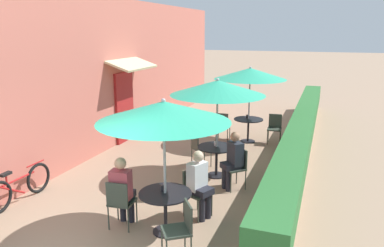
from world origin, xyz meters
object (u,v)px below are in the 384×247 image
at_px(cafe_chair_near_right, 195,189).
at_px(patio_table_mid, 216,154).
at_px(cafe_chair_mid_right, 237,165).
at_px(patio_table_far, 248,124).
at_px(cafe_chair_near_left, 181,226).
at_px(patio_table_near, 165,202).
at_px(coffee_cup_near, 163,188).
at_px(cafe_chair_far_right, 275,126).
at_px(patio_umbrella_mid, 218,88).
at_px(patio_umbrella_near, 164,112).
at_px(patio_umbrella_far, 250,74).
at_px(seated_patron_mid_right, 233,158).
at_px(cafe_chair_mid_left, 199,146).
at_px(seated_patron_near_right, 199,181).
at_px(cafe_chair_near_back, 120,200).
at_px(cafe_chair_far_left, 223,124).
at_px(coffee_cup_mid, 216,144).
at_px(coffee_cup_far, 247,116).
at_px(seated_patron_near_back, 122,188).
at_px(bicycle_leaning, 19,187).

bearing_deg(cafe_chair_near_right, patio_table_mid, -150.56).
distance_m(cafe_chair_mid_right, patio_table_far, 3.51).
relative_size(cafe_chair_near_left, cafe_chair_near_right, 1.00).
distance_m(patio_table_near, coffee_cup_near, 0.23).
distance_m(cafe_chair_near_left, patio_table_mid, 3.31).
bearing_deg(cafe_chair_far_right, patio_umbrella_mid, 70.55).
bearing_deg(patio_umbrella_near, patio_umbrella_far, 87.88).
relative_size(patio_umbrella_mid, seated_patron_mid_right, 1.83).
xyz_separation_m(coffee_cup_near, cafe_chair_mid_left, (-0.45, 3.12, -0.24)).
distance_m(patio_table_near, seated_patron_near_right, 0.79).
relative_size(cafe_chair_near_back, cafe_chair_far_left, 1.00).
bearing_deg(cafe_chair_mid_left, patio_umbrella_far, 118.59).
bearing_deg(coffee_cup_mid, patio_table_mid, -59.63).
bearing_deg(coffee_cup_far, cafe_chair_near_left, -86.66).
xyz_separation_m(seated_patron_mid_right, patio_umbrella_far, (-0.40, 3.56, 1.38)).
relative_size(seated_patron_near_back, coffee_cup_far, 13.89).
height_order(patio_table_near, coffee_cup_near, coffee_cup_near).
bearing_deg(patio_umbrella_far, patio_umbrella_near, -92.12).
relative_size(patio_umbrella_near, bicycle_leaning, 1.38).
bearing_deg(coffee_cup_near, cafe_chair_near_right, 64.19).
bearing_deg(cafe_chair_mid_right, coffee_cup_near, 115.19).
bearing_deg(cafe_chair_far_left, cafe_chair_mid_left, -92.36).
distance_m(cafe_chair_near_right, cafe_chair_mid_left, 2.57).
distance_m(cafe_chair_near_left, seated_patron_near_back, 1.41).
bearing_deg(cafe_chair_near_left, seated_patron_near_right, -28.42).
distance_m(patio_umbrella_near, cafe_chair_mid_left, 3.59).
bearing_deg(seated_patron_near_right, coffee_cup_mid, -146.79).
bearing_deg(seated_patron_near_right, coffee_cup_near, -9.73).
bearing_deg(patio_table_mid, cafe_chair_near_left, -82.62).
height_order(cafe_chair_near_left, patio_table_far, cafe_chair_near_left).
relative_size(patio_umbrella_mid, cafe_chair_far_left, 2.62).
relative_size(patio_table_mid, patio_table_far, 1.00).
bearing_deg(patio_umbrella_mid, seated_patron_near_back, -107.55).
bearing_deg(cafe_chair_near_right, seated_patron_mid_right, -169.99).
xyz_separation_m(cafe_chair_near_right, coffee_cup_far, (-0.12, 5.10, 0.24)).
relative_size(seated_patron_near_right, cafe_chair_far_left, 1.44).
distance_m(seated_patron_mid_right, coffee_cup_far, 3.75).
height_order(patio_umbrella_near, coffee_cup_mid, patio_umbrella_near).
xyz_separation_m(cafe_chair_near_back, seated_patron_near_back, (-0.01, 0.11, 0.17)).
bearing_deg(cafe_chair_far_right, coffee_cup_far, -5.56).
xyz_separation_m(coffee_cup_mid, patio_table_far, (0.17, 2.90, -0.21)).
height_order(patio_umbrella_mid, cafe_chair_far_right, patio_umbrella_mid).
relative_size(coffee_cup_near, cafe_chair_mid_left, 0.10).
bearing_deg(seated_patron_mid_right, coffee_cup_near, 116.45).
distance_m(cafe_chair_near_right, cafe_chair_far_left, 4.89).
height_order(patio_umbrella_near, cafe_chair_mid_right, patio_umbrella_near).
bearing_deg(cafe_chair_near_left, cafe_chair_mid_left, -20.17).
bearing_deg(patio_umbrella_near, seated_patron_near_right, 62.81).
bearing_deg(bicycle_leaning, cafe_chair_mid_right, 30.22).
relative_size(cafe_chair_near_back, seated_patron_mid_right, 0.70).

